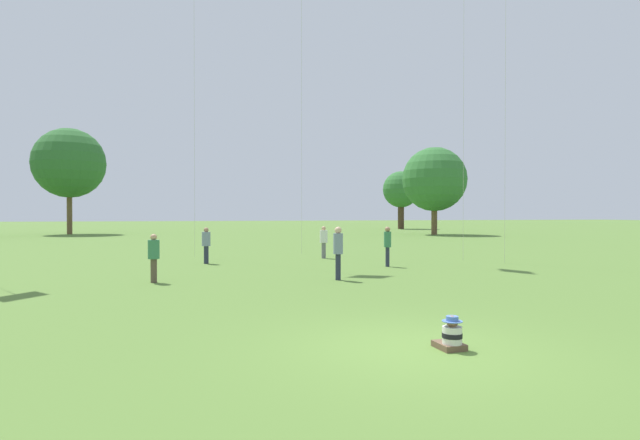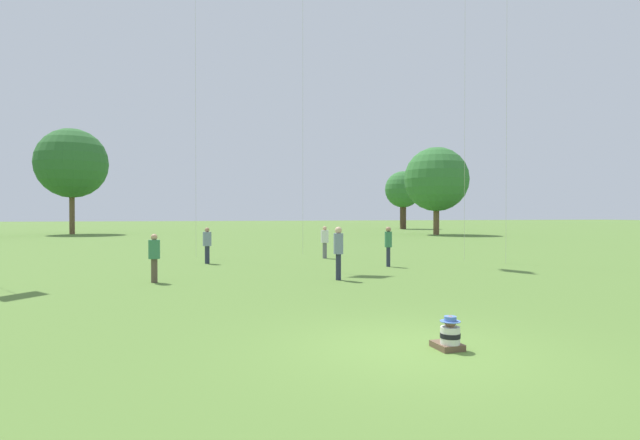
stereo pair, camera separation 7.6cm
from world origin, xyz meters
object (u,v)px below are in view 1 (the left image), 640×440
person_standing_3 (388,242)px  distant_tree_1 (69,163)px  distant_tree_0 (401,190)px  person_standing_0 (154,254)px  seated_toddler (451,336)px  distant_tree_3 (434,179)px  person_standing_2 (206,242)px  person_standing_1 (338,248)px  person_standing_4 (324,239)px

person_standing_3 → distant_tree_1: (-20.52, 39.46, 6.64)m
person_standing_3 → distant_tree_0: size_ratio=0.20×
person_standing_0 → distant_tree_1: (-11.43, 42.06, 6.73)m
seated_toddler → distant_tree_0: size_ratio=0.07×
distant_tree_1 → distant_tree_3: (37.54, -10.96, -1.82)m
person_standing_0 → distant_tree_3: distant_tree_3 is taller
distant_tree_3 → seated_toddler: bearing=-117.2°
person_standing_2 → distant_tree_0: (29.15, 44.90, 4.75)m
person_standing_2 → person_standing_3: 7.93m
seated_toddler → distant_tree_3: distant_tree_3 is taller
seated_toddler → person_standing_0: size_ratio=0.36×
person_standing_3 → distant_tree_1: distant_tree_1 is taller
person_standing_2 → distant_tree_0: size_ratio=0.19×
person_standing_1 → person_standing_2: size_ratio=1.11×
seated_toddler → person_standing_2: (-3.40, 15.25, 0.72)m
seated_toddler → person_standing_4: 16.69m
seated_toddler → person_standing_2: size_ratio=0.35×
person_standing_2 → person_standing_4: (5.71, 1.27, -0.01)m
person_standing_0 → seated_toddler: bearing=-167.0°
person_standing_0 → distant_tree_3: size_ratio=0.17×
person_standing_2 → distant_tree_1: 39.22m
seated_toddler → distant_tree_1: distant_tree_1 is taller
person_standing_1 → person_standing_4: bearing=71.3°
person_standing_1 → distant_tree_1: 46.78m
seated_toddler → person_standing_2: 15.64m
person_standing_1 → person_standing_3: size_ratio=1.07×
person_standing_2 → distant_tree_3: size_ratio=0.17×
seated_toddler → distant_tree_3: size_ratio=0.06×
distant_tree_0 → distant_tree_1: size_ratio=0.74×
person_standing_0 → person_standing_4: bearing=-62.7°
person_standing_0 → person_standing_2: 6.05m
person_standing_1 → person_standing_3: person_standing_1 is taller
person_standing_4 → seated_toddler: bearing=-59.3°
seated_toddler → person_standing_4: (2.31, 16.51, 0.70)m
seated_toddler → person_standing_3: person_standing_3 is taller
person_standing_1 → seated_toddler: bearing=-101.5°
seated_toddler → person_standing_1: 8.65m
person_standing_4 → distant_tree_0: 49.76m
seated_toddler → distant_tree_1: bearing=104.9°
distant_tree_1 → person_standing_3: bearing=-62.5°
distant_tree_0 → distant_tree_1: distant_tree_1 is taller
distant_tree_0 → distant_tree_3: distant_tree_3 is taller
distant_tree_3 → person_standing_3: bearing=-120.9°
person_standing_2 → person_standing_1: bearing=-109.0°
seated_toddler → person_standing_0: (-5.21, 9.48, 0.69)m
person_standing_3 → distant_tree_1: 44.96m
seated_toddler → person_standing_3: 12.72m
person_standing_0 → distant_tree_1: size_ratio=0.14×
person_standing_1 → distant_tree_0: 57.53m
person_standing_1 → person_standing_3: (3.20, 3.51, -0.07)m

